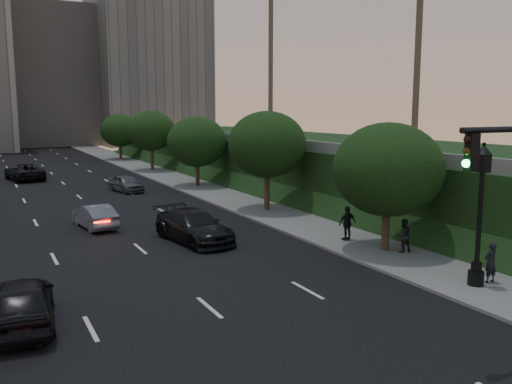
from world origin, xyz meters
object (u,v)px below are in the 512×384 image
pedestrian_a (490,262)px  street_lamp (479,221)px  pedestrian_c (347,223)px  sedan_mid_left (95,216)px  sedan_far_left (24,172)px  sedan_far_right (126,183)px  sedan_near_right (194,226)px  sedan_near_left (22,302)px  pedestrian_b (403,235)px

pedestrian_a → street_lamp: bearing=-2.4°
pedestrian_a → pedestrian_c: pedestrian_c is taller
sedan_mid_left → sedan_far_left: size_ratio=0.72×
sedan_far_left → sedan_far_right: bearing=110.4°
sedan_far_left → sedan_near_right: bearing=90.9°
street_lamp → pedestrian_a: street_lamp is taller
sedan_far_left → pedestrian_a: pedestrian_a is taller
sedan_near_left → sedan_mid_left: size_ratio=1.12×
pedestrian_a → pedestrian_c: bearing=-85.3°
sedan_near_right → sedan_far_right: size_ratio=1.35×
sedan_mid_left → pedestrian_c: (10.90, -9.55, 0.34)m
sedan_mid_left → sedan_far_left: 25.10m
pedestrian_c → sedan_near_left: bearing=11.9°
sedan_far_right → pedestrian_b: size_ratio=2.64×
sedan_mid_left → sedan_near_right: sedan_near_right is taller
pedestrian_a → sedan_far_left: bearing=-72.9°
sedan_near_left → sedan_far_left: bearing=-88.7°
pedestrian_b → sedan_near_left: bearing=11.1°
pedestrian_a → pedestrian_c: 8.20m
sedan_far_left → sedan_far_right: size_ratio=1.41×
sedan_far_right → pedestrian_c: bearing=-87.4°
sedan_mid_left → sedan_near_left: bearing=63.0°
pedestrian_c → pedestrian_a: bearing=92.2°
street_lamp → sedan_far_left: street_lamp is taller
street_lamp → sedan_mid_left: (-10.92, 17.69, -1.94)m
sedan_far_right → pedestrian_c: 23.45m
street_lamp → sedan_near_right: bearing=120.2°
sedan_near_left → pedestrian_b: (16.64, 1.10, 0.13)m
sedan_mid_left → pedestrian_c: 14.50m
pedestrian_a → sedan_mid_left: bearing=-57.2°
sedan_far_right → pedestrian_c: (5.89, -22.70, 0.33)m
sedan_mid_left → sedan_far_left: (-1.96, 25.02, 0.12)m
sedan_far_left → pedestrian_c: size_ratio=3.30×
sedan_far_right → pedestrian_c: pedestrian_c is taller
sedan_near_right → pedestrian_a: (7.71, -12.00, 0.14)m
pedestrian_a → pedestrian_b: (0.16, 5.04, -0.01)m
sedan_far_left → pedestrian_c: bearing=100.4°
sedan_far_right → pedestrian_b: 26.70m
sedan_mid_left → pedestrian_c: pedestrian_c is taller
sedan_far_left → pedestrian_b: size_ratio=3.72×
street_lamp → sedan_near_right: (-6.97, 11.98, -1.81)m
sedan_mid_left → sedan_far_left: bearing=-93.3°
sedan_near_left → pedestrian_a: bearing=172.0°
sedan_near_right → pedestrian_c: pedestrian_c is taller
pedestrian_a → pedestrian_b: pedestrian_a is taller
sedan_near_right → pedestrian_b: 10.51m
street_lamp → sedan_near_left: (-15.74, 3.92, -1.82)m
sedan_far_left → pedestrian_c: pedestrian_c is taller
sedan_near_left → sedan_mid_left: sedan_near_left is taller
sedan_mid_left → pedestrian_b: 17.33m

